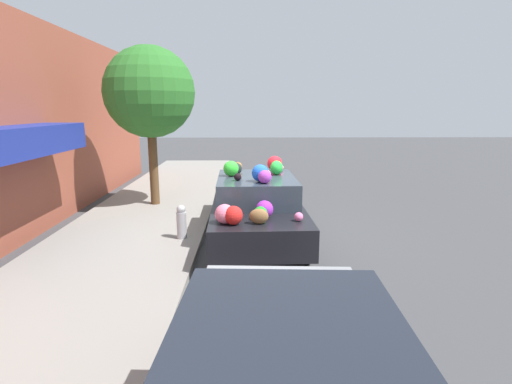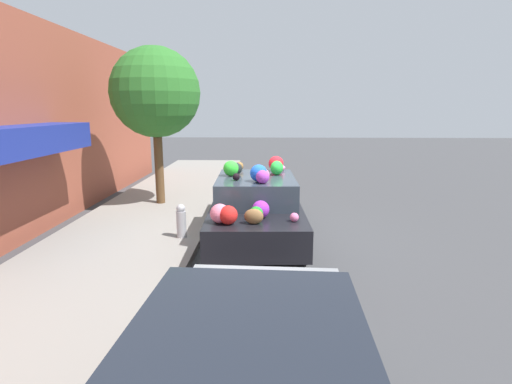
# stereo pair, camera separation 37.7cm
# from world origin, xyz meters

# --- Properties ---
(ground_plane) EXTENTS (60.00, 60.00, 0.00)m
(ground_plane) POSITION_xyz_m (0.00, 0.00, 0.00)
(ground_plane) COLOR #424244
(sidewalk_curb) EXTENTS (24.00, 3.20, 0.15)m
(sidewalk_curb) POSITION_xyz_m (0.00, 2.70, 0.07)
(sidewalk_curb) COLOR gray
(sidewalk_curb) RESTS_ON ground
(building_facade) EXTENTS (18.00, 1.20, 4.75)m
(building_facade) POSITION_xyz_m (-0.05, 4.91, 2.36)
(building_facade) COLOR #9E4C38
(building_facade) RESTS_ON ground
(street_tree) EXTENTS (2.40, 2.40, 4.24)m
(street_tree) POSITION_xyz_m (2.64, 2.74, 3.17)
(street_tree) COLOR brown
(street_tree) RESTS_ON sidewalk_curb
(fire_hydrant) EXTENTS (0.20, 0.20, 0.70)m
(fire_hydrant) POSITION_xyz_m (-0.39, 1.50, 0.50)
(fire_hydrant) COLOR #B2B2B7
(fire_hydrant) RESTS_ON sidewalk_curb
(art_car) EXTENTS (4.62, 1.93, 1.73)m
(art_car) POSITION_xyz_m (-0.07, -0.03, 0.76)
(art_car) COLOR black
(art_car) RESTS_ON ground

